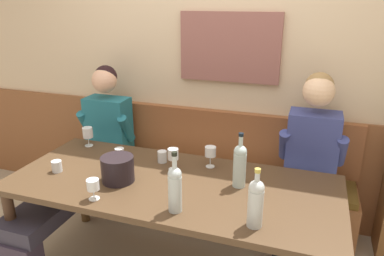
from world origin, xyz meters
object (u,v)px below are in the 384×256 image
ice_bucket (118,169)px  wine_glass_center_rear (88,133)px  wine_glass_left_end (173,155)px  water_tumbler_right (120,154)px  wall_bench (205,190)px  wine_bottle_clear_water (175,187)px  dining_table (172,192)px  wine_bottle_amber_mid (240,164)px  water_tumbler_left (57,166)px  person_right_seat (308,184)px  wine_glass_near_bucket (210,153)px  wine_bottle_green_tall (256,202)px  person_center_left_seat (86,156)px  water_tumbler_center (162,157)px  wine_glass_right_end (93,186)px

ice_bucket → wine_glass_center_rear: ice_bucket is taller
wine_glass_left_end → water_tumbler_right: bearing=178.8°
wall_bench → wine_bottle_clear_water: bearing=-82.1°
wall_bench → dining_table: wall_bench is taller
wine_bottle_amber_mid → water_tumbler_right: size_ratio=3.69×
wine_bottle_clear_water → wine_glass_center_rear: (-0.98, 0.64, -0.04)m
wine_bottle_amber_mid → wine_glass_left_end: 0.47m
wine_bottle_clear_water → water_tumbler_right: 0.78m
wine_bottle_amber_mid → water_tumbler_right: (-0.88, 0.09, -0.10)m
wall_bench → water_tumbler_left: wall_bench is taller
dining_table → wine_glass_left_end: size_ratio=13.81×
person_right_seat → wine_glass_near_bucket: 0.68m
dining_table → wine_bottle_green_tall: wine_bottle_green_tall is taller
wine_glass_center_rear → wine_bottle_amber_mid: bearing=-11.5°
person_center_left_seat → person_right_seat: 1.70m
ice_bucket → water_tumbler_left: size_ratio=2.72×
person_center_left_seat → wine_glass_left_end: bearing=-12.3°
person_center_left_seat → wine_bottle_clear_water: size_ratio=3.86×
person_center_left_seat → wine_bottle_amber_mid: 1.34m
dining_table → wine_glass_center_rear: bearing=157.8°
person_center_left_seat → wine_bottle_green_tall: (1.45, -0.65, 0.24)m
wine_glass_center_rear → water_tumbler_center: wine_glass_center_rear is taller
wine_glass_near_bucket → wine_glass_right_end: 0.81m
wine_bottle_amber_mid → wine_bottle_green_tall: bearing=-67.2°
wine_glass_near_bucket → wine_glass_left_end: wine_glass_left_end is taller
wine_bottle_clear_water → wine_bottle_amber_mid: size_ratio=1.00×
ice_bucket → water_tumbler_left: bearing=-177.8°
wine_glass_right_end → wine_glass_center_rear: bearing=125.8°
wine_bottle_green_tall → water_tumbler_left: 1.37m
person_right_seat → water_tumbler_left: bearing=-163.0°
wine_bottle_amber_mid → wine_glass_left_end: (-0.47, 0.08, -0.04)m
person_center_left_seat → wine_bottle_green_tall: bearing=-24.0°
dining_table → wine_glass_near_bucket: size_ratio=14.19×
person_center_left_seat → wine_glass_near_bucket: bearing=-3.2°
person_right_seat → wine_bottle_clear_water: size_ratio=3.88×
wine_glass_right_end → water_tumbler_left: 0.49m
wine_bottle_amber_mid → wine_glass_near_bucket: (-0.24, 0.20, -0.04)m
wine_bottle_amber_mid → water_tumbler_left: 1.21m
wine_glass_right_end → wine_glass_left_end: size_ratio=0.82×
person_right_seat → water_tumbler_left: person_right_seat is taller
ice_bucket → wine_glass_left_end: ice_bucket is taller
wine_glass_right_end → wine_glass_center_rear: (-0.49, 0.68, 0.02)m
person_center_left_seat → wine_bottle_clear_water: person_center_left_seat is taller
wine_glass_right_end → water_tumbler_left: bearing=152.4°
wall_bench → dining_table: size_ratio=1.14×
wine_glass_left_end → water_tumbler_right: size_ratio=1.60×
wine_bottle_green_tall → water_tumbler_right: (-1.04, 0.48, -0.09)m
dining_table → wall_bench: bearing=90.0°
ice_bucket → wine_glass_right_end: (-0.02, -0.24, 0.00)m
dining_table → ice_bucket: (-0.32, -0.10, 0.16)m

